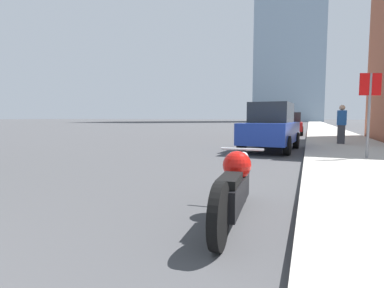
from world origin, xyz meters
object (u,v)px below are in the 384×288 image
(stop_sign, at_px, (370,101))
(parked_car_blue, at_px, (271,127))
(motorcycle, at_px, (234,186))
(parked_car_red, at_px, (290,124))
(pedestrian, at_px, (341,124))

(stop_sign, bearing_deg, parked_car_blue, 140.89)
(parked_car_blue, bearing_deg, motorcycle, -82.31)
(parked_car_red, xyz_separation_m, stop_sign, (2.85, -13.96, 0.92))
(parked_car_red, distance_m, pedestrian, 9.56)
(motorcycle, xyz_separation_m, parked_car_blue, (-0.50, 8.20, 0.47))
(parked_car_blue, xyz_separation_m, stop_sign, (2.87, -2.34, 0.84))
(parked_car_red, relative_size, pedestrian, 2.63)
(parked_car_blue, distance_m, parked_car_red, 11.63)
(motorcycle, relative_size, stop_sign, 1.03)
(motorcycle, distance_m, parked_car_red, 19.83)
(stop_sign, bearing_deg, motorcycle, -112.04)
(parked_car_red, relative_size, stop_sign, 1.88)
(parked_car_blue, bearing_deg, parked_car_red, 94.07)
(motorcycle, xyz_separation_m, pedestrian, (2.14, 10.63, 0.58))
(stop_sign, relative_size, pedestrian, 1.40)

